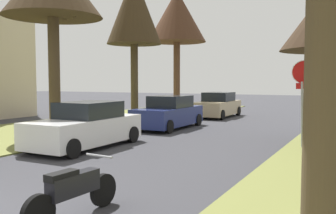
{
  "coord_description": "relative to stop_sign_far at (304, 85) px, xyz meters",
  "views": [
    {
      "loc": [
        6.03,
        -2.98,
        2.28
      ],
      "look_at": [
        0.65,
        7.16,
        1.49
      ],
      "focal_mm": 39.97,
      "sensor_mm": 36.0,
      "label": 1
    }
  ],
  "objects": [
    {
      "name": "parked_motorcycle",
      "position": [
        -2.36,
        -8.61,
        -1.69
      ],
      "size": [
        0.6,
        2.05,
        0.97
      ],
      "color": "black",
      "rests_on": "ground"
    },
    {
      "name": "parked_sedan_tan",
      "position": [
        -6.48,
        9.26,
        -1.45
      ],
      "size": [
        2.0,
        4.43,
        1.57
      ],
      "color": "tan",
      "rests_on": "ground"
    },
    {
      "name": "parked_sedan_navy",
      "position": [
        -6.6,
        2.79,
        -1.45
      ],
      "size": [
        2.0,
        4.43,
        1.57
      ],
      "color": "navy",
      "rests_on": "ground"
    },
    {
      "name": "street_tree_left_far",
      "position": [
        -9.92,
        10.27,
        4.56
      ],
      "size": [
        4.06,
        4.06,
        8.56
      ],
      "color": "brown",
      "rests_on": "grass_verge_left"
    },
    {
      "name": "parked_sedan_white",
      "position": [
        -6.64,
        -3.25,
        -1.45
      ],
      "size": [
        2.0,
        4.43,
        1.57
      ],
      "color": "white",
      "rests_on": "ground"
    },
    {
      "name": "street_tree_left_mid_b",
      "position": [
        -9.34,
        3.96,
        3.96
      ],
      "size": [
        2.97,
        2.97,
        8.09
      ],
      "color": "#473924",
      "rests_on": "grass_verge_left"
    },
    {
      "name": "stop_sign_far",
      "position": [
        0.0,
        0.0,
        0.0
      ],
      "size": [
        0.81,
        0.55,
        2.94
      ],
      "color": "#9EA0A5",
      "rests_on": "grass_verge_right"
    }
  ]
}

